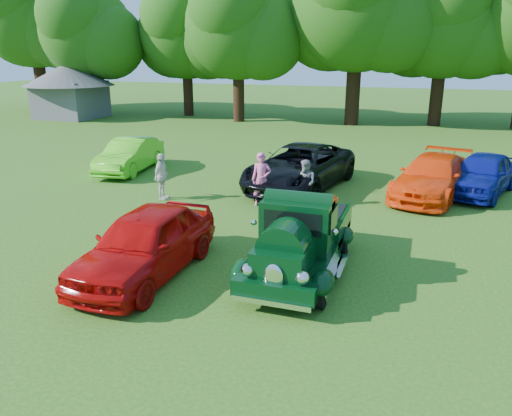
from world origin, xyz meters
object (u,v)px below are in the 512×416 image
(spectator_white, at_px, (162,177))
(hero_pickup, at_px, (300,239))
(back_car_orange, at_px, (432,177))
(back_car_blue, at_px, (482,174))
(back_car_black, at_px, (300,167))
(spectator_pink, at_px, (261,179))
(back_car_lime, at_px, (130,155))
(red_convertible, at_px, (145,243))
(spectator_grey, at_px, (305,183))
(gazebo, at_px, (69,84))

(spectator_white, bearing_deg, hero_pickup, -129.85)
(back_car_orange, distance_m, back_car_blue, 1.84)
(back_car_black, distance_m, spectator_pink, 2.49)
(back_car_orange, bearing_deg, back_car_lime, -165.94)
(back_car_orange, relative_size, spectator_white, 3.06)
(red_convertible, relative_size, back_car_lime, 1.08)
(back_car_blue, distance_m, spectator_white, 10.87)
(spectator_grey, distance_m, spectator_white, 4.73)
(back_car_lime, bearing_deg, hero_pickup, -45.93)
(spectator_pink, relative_size, spectator_grey, 1.14)
(spectator_pink, bearing_deg, gazebo, 125.76)
(red_convertible, bearing_deg, spectator_pink, 82.50)
(back_car_blue, xyz_separation_m, gazebo, (-26.61, 12.43, 1.69))
(back_car_orange, relative_size, gazebo, 0.74)
(red_convertible, height_order, back_car_lime, red_convertible)
(back_car_lime, relative_size, spectator_pink, 2.38)
(hero_pickup, distance_m, back_car_lime, 11.45)
(spectator_grey, bearing_deg, spectator_white, -120.83)
(red_convertible, bearing_deg, back_car_lime, 124.63)
(spectator_white, bearing_deg, back_car_lime, 41.16)
(red_convertible, distance_m, back_car_orange, 10.36)
(hero_pickup, xyz_separation_m, spectator_pink, (-2.37, 4.48, 0.09))
(back_car_orange, relative_size, back_car_blue, 1.14)
(hero_pickup, height_order, back_car_lime, hero_pickup)
(red_convertible, bearing_deg, gazebo, 131.55)
(gazebo, bearing_deg, hero_pickup, -42.78)
(back_car_black, relative_size, spectator_white, 3.58)
(hero_pickup, bearing_deg, red_convertible, -158.57)
(red_convertible, distance_m, back_car_lime, 10.20)
(back_car_lime, height_order, gazebo, gazebo)
(red_convertible, relative_size, spectator_pink, 2.56)
(back_car_blue, relative_size, spectator_white, 2.69)
(back_car_lime, relative_size, gazebo, 0.63)
(hero_pickup, height_order, spectator_pink, hero_pickup)
(spectator_white, xyz_separation_m, gazebo, (-16.54, 16.53, 1.63))
(back_car_black, height_order, gazebo, gazebo)
(back_car_lime, distance_m, back_car_orange, 11.67)
(gazebo, bearing_deg, back_car_orange, -28.07)
(back_car_black, relative_size, back_car_orange, 1.17)
(back_car_orange, xyz_separation_m, spectator_pink, (-5.14, -2.76, 0.16))
(hero_pickup, relative_size, back_car_black, 0.81)
(back_car_blue, bearing_deg, spectator_grey, -129.86)
(back_car_blue, distance_m, spectator_pink, 7.67)
(spectator_pink, height_order, gazebo, gazebo)
(red_convertible, height_order, spectator_white, spectator_white)
(back_car_lime, relative_size, spectator_grey, 2.72)
(back_car_black, xyz_separation_m, back_car_blue, (6.09, 1.26, -0.06))
(back_car_orange, distance_m, spectator_grey, 4.49)
(hero_pickup, relative_size, back_car_blue, 1.07)
(back_car_lime, bearing_deg, back_car_blue, -2.91)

